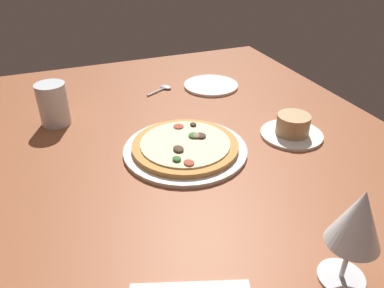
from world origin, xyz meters
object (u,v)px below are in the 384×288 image
wine_glass_far (358,221)px  spoon (163,88)px  water_glass (54,106)px  side_plate (211,85)px  ramekin_on_saucer (292,128)px  pizza_main (185,147)px

wine_glass_far → spoon: 83.43cm
water_glass → side_plate: size_ratio=0.64×
water_glass → side_plate: bearing=99.3°
ramekin_on_saucer → spoon: size_ratio=1.62×
pizza_main → wine_glass_far: bearing=12.4°
ramekin_on_saucer → wine_glass_far: 46.26cm
spoon → pizza_main: bearing=-10.0°
pizza_main → water_glass: (-26.69, -27.85, 4.05)cm
ramekin_on_saucer → wine_glass_far: bearing=-24.5°
side_plate → pizza_main: bearing=-32.6°
spoon → water_glass: bearing=-71.3°
water_glass → side_plate: water_glass is taller
ramekin_on_saucer → water_glass: 63.65cm
ramekin_on_saucer → pizza_main: bearing=-96.0°
pizza_main → wine_glass_far: size_ratio=1.73×
water_glass → spoon: (-11.75, 34.62, -4.77)cm
water_glass → side_plate: 51.09cm
ramekin_on_saucer → water_glass: bearing=-117.8°
pizza_main → ramekin_on_saucer: bearing=84.0°
pizza_main → ramekin_on_saucer: (2.97, 28.40, 1.12)cm
pizza_main → water_glass: bearing=-133.8°
wine_glass_far → spoon: (-82.56, -2.89, -11.62)cm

